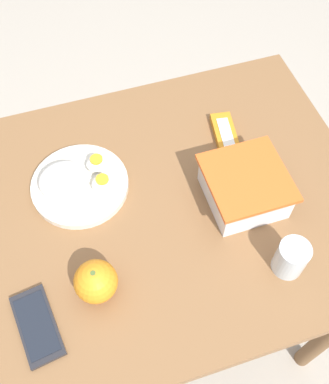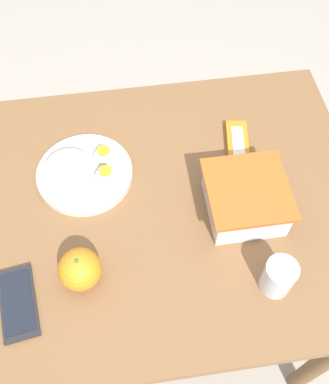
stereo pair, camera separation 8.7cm
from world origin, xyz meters
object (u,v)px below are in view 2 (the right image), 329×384
(candy_bar, at_px, (238,145))
(cell_phone, at_px, (18,303))
(food_container, at_px, (245,200))
(rice_plate, at_px, (81,170))
(drinking_glass, at_px, (278,277))
(orange_fruit, at_px, (80,269))

(candy_bar, bearing_deg, cell_phone, 31.83)
(food_container, height_order, rice_plate, food_container)
(candy_bar, bearing_deg, rice_plate, 4.94)
(drinking_glass, bearing_deg, cell_phone, -3.74)
(food_container, distance_m, candy_bar, 0.18)
(food_container, distance_m, orange_fruit, 0.38)
(food_container, xyz_separation_m, orange_fruit, (0.36, 0.11, 0.01))
(candy_bar, bearing_deg, orange_fruit, 36.17)
(cell_phone, bearing_deg, drinking_glass, 176.26)
(rice_plate, height_order, drinking_glass, drinking_glass)
(food_container, distance_m, rice_plate, 0.37)
(candy_bar, xyz_separation_m, cell_phone, (0.51, 0.32, -0.00))
(candy_bar, bearing_deg, drinking_glass, 89.01)
(orange_fruit, bearing_deg, cell_phone, 16.05)
(cell_phone, bearing_deg, rice_plate, -115.77)
(orange_fruit, height_order, drinking_glass, orange_fruit)
(rice_plate, xyz_separation_m, candy_bar, (-0.38, -0.03, -0.01))
(rice_plate, bearing_deg, food_container, 158.25)
(food_container, bearing_deg, rice_plate, -21.75)
(orange_fruit, xyz_separation_m, rice_plate, (-0.01, -0.25, -0.02))
(food_container, height_order, drinking_glass, food_container)
(candy_bar, xyz_separation_m, drinking_glass, (0.01, 0.35, 0.03))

